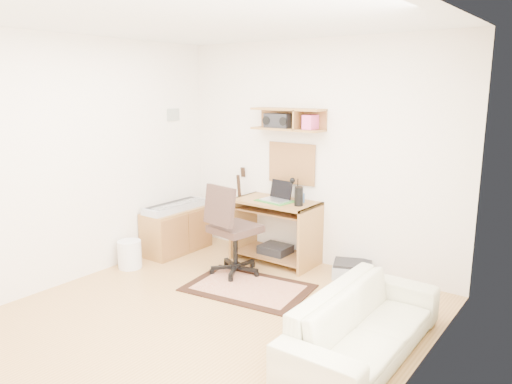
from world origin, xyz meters
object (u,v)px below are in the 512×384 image
Objects in this scene: cabinet at (177,230)px; printer at (353,270)px; task_chair at (235,229)px; desk at (275,231)px; sofa at (364,314)px.

printer is at bearing 13.51° from cabinet.
cabinet is (-1.09, 0.16, -0.25)m from task_chair.
task_chair reaches higher than desk.
task_chair reaches higher than printer.
cabinet is (-1.22, -0.44, -0.10)m from desk.
cabinet reaches higher than printer.
cabinet is 3.09m from sofa.
printer is 0.25× the size of sofa.
sofa is at bearing -12.16° from task_chair.
task_chair is 1.38m from printer.
sofa is (1.74, -1.33, -0.04)m from desk.
cabinet is at bearing -179.19° from task_chair.
task_chair reaches higher than sofa.
desk is 1.30m from cabinet.
printer is 1.62m from sofa.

